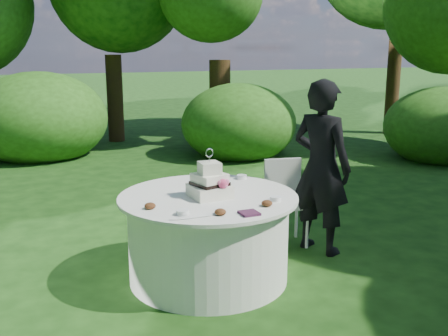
{
  "coord_description": "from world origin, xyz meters",
  "views": [
    {
      "loc": [
        -1.58,
        -4.07,
        2.02
      ],
      "look_at": [
        0.15,
        0.0,
        1.0
      ],
      "focal_mm": 42.0,
      "sensor_mm": 36.0,
      "label": 1
    }
  ],
  "objects": [
    {
      "name": "ground",
      "position": [
        0.0,
        0.0,
        0.0
      ],
      "size": [
        80.0,
        80.0,
        0.0
      ],
      "primitive_type": "plane",
      "color": "black",
      "rests_on": "ground"
    },
    {
      "name": "napkins",
      "position": [
        0.1,
        -0.62,
        0.78
      ],
      "size": [
        0.14,
        0.14,
        0.02
      ],
      "primitive_type": "cube",
      "color": "#491F3B",
      "rests_on": "table"
    },
    {
      "name": "feather_plume",
      "position": [
        -0.28,
        -0.52,
        0.78
      ],
      "size": [
        0.48,
        0.07,
        0.01
      ],
      "primitive_type": "ellipsoid",
      "color": "white",
      "rests_on": "table"
    },
    {
      "name": "guest",
      "position": [
        1.27,
        0.19,
        0.87
      ],
      "size": [
        0.64,
        0.75,
        1.74
      ],
      "primitive_type": "imported",
      "rotation": [
        0.0,
        0.0,
        2.0
      ],
      "color": "black",
      "rests_on": "ground"
    },
    {
      "name": "table",
      "position": [
        0.0,
        0.0,
        0.39
      ],
      "size": [
        1.56,
        1.56,
        0.77
      ],
      "color": "silver",
      "rests_on": "ground"
    },
    {
      "name": "cake",
      "position": [
        0.0,
        -0.04,
        0.88
      ],
      "size": [
        0.34,
        0.34,
        0.43
      ],
      "color": "white",
      "rests_on": "table"
    },
    {
      "name": "chair",
      "position": [
        1.08,
        0.54,
        0.52
      ],
      "size": [
        0.48,
        0.47,
        0.88
      ],
      "color": "silver",
      "rests_on": "ground"
    },
    {
      "name": "votives",
      "position": [
        0.2,
        -0.14,
        0.79
      ],
      "size": [
        0.99,
        0.95,
        0.04
      ],
      "color": "white",
      "rests_on": "table"
    },
    {
      "name": "petal_cups",
      "position": [
        -0.12,
        -0.4,
        0.79
      ],
      "size": [
        0.98,
        0.46,
        0.05
      ],
      "color": "#562D16",
      "rests_on": "table"
    }
  ]
}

